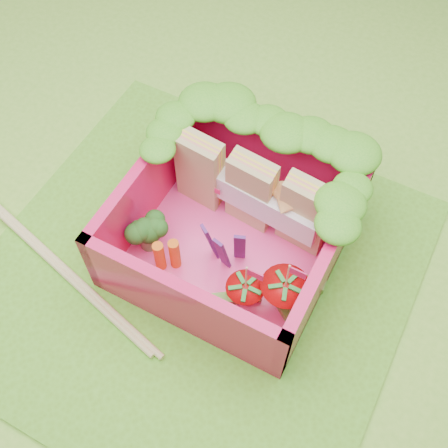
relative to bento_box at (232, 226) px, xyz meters
name	(u,v)px	position (x,y,z in m)	size (l,w,h in m)	color
ground	(196,275)	(-0.12, -0.27, -0.31)	(14.00, 14.00, 0.00)	#77BB34
placemat	(196,274)	(-0.12, -0.27, -0.29)	(2.60, 2.60, 0.03)	#5FA825
bento_floor	(232,246)	(0.00, 0.00, -0.25)	(1.30, 1.30, 0.05)	#FF4190
bento_box	(232,226)	(0.00, 0.00, 0.00)	(1.30, 1.30, 0.55)	#E4134F
lettuce_ruffle	(268,140)	(0.00, 0.46, 0.33)	(1.43, 0.76, 0.11)	#339A1C
sandwich_stack	(252,192)	(0.01, 0.26, 0.04)	(1.06, 0.26, 0.55)	tan
broccoli	(147,230)	(-0.47, -0.25, -0.05)	(0.32, 0.32, 0.25)	#63A34E
carrot_sticks	(167,255)	(-0.28, -0.33, -0.10)	(0.15, 0.13, 0.26)	#DC4D12
purple_wedges	(224,247)	(0.02, -0.14, -0.04)	(0.25, 0.13, 0.38)	#3F195A
strawberry_left	(245,295)	(0.26, -0.34, -0.10)	(0.23, 0.23, 0.47)	red
strawberry_right	(283,296)	(0.47, -0.25, -0.08)	(0.29, 0.29, 0.53)	red
snap_peas	(273,295)	(0.40, -0.22, -0.20)	(0.62, 0.47, 0.05)	#559D31
chopsticks	(29,238)	(-1.22, -0.57, -0.25)	(2.43, 0.65, 0.04)	#E1CA7B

